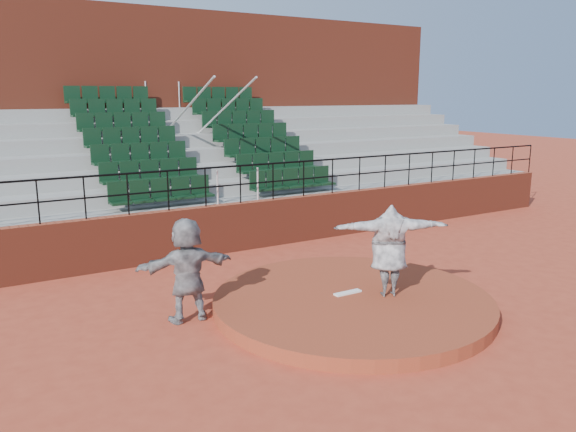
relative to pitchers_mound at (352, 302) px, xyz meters
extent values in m
plane|color=#A63C25|center=(0.00, 0.00, -0.12)|extent=(90.00, 90.00, 0.00)
cylinder|color=maroon|center=(0.00, 0.00, 0.00)|extent=(5.50, 5.50, 0.25)
cube|color=white|center=(0.00, 0.15, 0.14)|extent=(0.60, 0.15, 0.03)
cube|color=maroon|center=(0.00, 5.00, 0.53)|extent=(24.00, 0.30, 1.30)
cylinder|color=black|center=(0.00, 5.00, 2.17)|extent=(24.00, 0.05, 0.05)
cylinder|color=black|center=(0.00, 5.00, 1.68)|extent=(24.00, 0.04, 0.04)
cylinder|color=black|center=(-5.00, 5.00, 1.67)|extent=(0.04, 0.04, 1.00)
cylinder|color=black|center=(-4.00, 5.00, 1.67)|extent=(0.04, 0.04, 1.00)
cylinder|color=black|center=(-3.00, 5.00, 1.67)|extent=(0.04, 0.04, 1.00)
cylinder|color=black|center=(-2.00, 5.00, 1.67)|extent=(0.04, 0.04, 1.00)
cylinder|color=black|center=(-1.00, 5.00, 1.67)|extent=(0.04, 0.04, 1.00)
cylinder|color=black|center=(0.00, 5.00, 1.67)|extent=(0.04, 0.04, 1.00)
cylinder|color=black|center=(1.00, 5.00, 1.67)|extent=(0.04, 0.04, 1.00)
cylinder|color=black|center=(2.00, 5.00, 1.67)|extent=(0.04, 0.04, 1.00)
cylinder|color=black|center=(3.00, 5.00, 1.67)|extent=(0.04, 0.04, 1.00)
cylinder|color=black|center=(4.00, 5.00, 1.67)|extent=(0.04, 0.04, 1.00)
cylinder|color=black|center=(5.00, 5.00, 1.67)|extent=(0.04, 0.04, 1.00)
cylinder|color=black|center=(6.00, 5.00, 1.67)|extent=(0.04, 0.04, 1.00)
cylinder|color=black|center=(7.00, 5.00, 1.67)|extent=(0.04, 0.04, 1.00)
cylinder|color=black|center=(8.00, 5.00, 1.67)|extent=(0.04, 0.04, 1.00)
cylinder|color=black|center=(9.00, 5.00, 1.67)|extent=(0.04, 0.04, 1.00)
cylinder|color=black|center=(10.00, 5.00, 1.67)|extent=(0.04, 0.04, 1.00)
cylinder|color=black|center=(11.00, 5.00, 1.67)|extent=(0.04, 0.04, 1.00)
cylinder|color=black|center=(12.00, 5.00, 1.67)|extent=(0.04, 0.04, 1.00)
cube|color=gray|center=(0.00, 5.58, 0.53)|extent=(24.00, 0.85, 1.30)
cube|color=black|center=(-1.98, 5.59, 1.54)|extent=(2.75, 0.48, 0.72)
cube|color=black|center=(1.98, 5.59, 1.54)|extent=(2.75, 0.48, 0.72)
cube|color=gray|center=(0.00, 6.43, 0.73)|extent=(24.00, 0.85, 1.70)
cube|color=black|center=(-1.98, 6.44, 1.94)|extent=(2.75, 0.48, 0.72)
cube|color=black|center=(1.98, 6.44, 1.94)|extent=(2.75, 0.48, 0.72)
cube|color=gray|center=(0.00, 7.28, 0.93)|extent=(24.00, 0.85, 2.10)
cube|color=black|center=(-1.98, 7.29, 2.33)|extent=(2.75, 0.48, 0.72)
cube|color=black|center=(1.98, 7.29, 2.33)|extent=(2.75, 0.48, 0.72)
cube|color=gray|center=(0.00, 8.12, 1.12)|extent=(24.00, 0.85, 2.50)
cube|color=black|center=(-1.98, 8.13, 2.73)|extent=(2.75, 0.48, 0.72)
cube|color=black|center=(1.98, 8.13, 2.73)|extent=(2.75, 0.48, 0.72)
cube|color=gray|center=(0.00, 8.97, 1.33)|extent=(24.00, 0.85, 2.90)
cube|color=black|center=(-1.98, 8.98, 3.14)|extent=(2.75, 0.48, 0.72)
cube|color=black|center=(1.98, 8.98, 3.14)|extent=(2.75, 0.48, 0.72)
cube|color=gray|center=(0.00, 9.82, 1.52)|extent=(24.00, 0.85, 3.30)
cube|color=black|center=(-1.98, 9.83, 3.53)|extent=(2.75, 0.48, 0.72)
cube|color=black|center=(1.98, 9.83, 3.53)|extent=(2.75, 0.48, 0.72)
cube|color=gray|center=(0.00, 10.68, 1.73)|extent=(24.00, 0.85, 3.70)
cube|color=black|center=(-1.98, 10.69, 3.94)|extent=(2.75, 0.48, 0.72)
cube|color=black|center=(1.98, 10.69, 3.94)|extent=(2.75, 0.48, 0.72)
cylinder|color=silver|center=(-0.60, 8.12, 3.28)|extent=(0.06, 5.97, 2.46)
cylinder|color=silver|center=(0.60, 8.12, 3.28)|extent=(0.06, 5.97, 2.46)
cube|color=maroon|center=(0.00, 12.60, 3.43)|extent=(24.00, 3.00, 7.10)
imported|color=black|center=(0.64, -0.32, 1.04)|extent=(2.30, 1.50, 1.83)
imported|color=black|center=(-3.01, 1.07, 0.86)|extent=(1.87, 0.72, 1.97)
camera|label=1|loc=(-6.46, -8.40, 4.02)|focal=35.00mm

